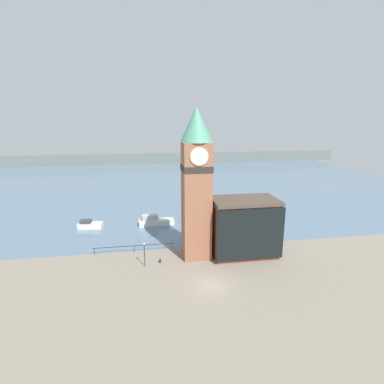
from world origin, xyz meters
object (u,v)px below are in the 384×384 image
(boat_near, at_px, (155,221))
(mooring_bollard_near, at_px, (160,260))
(pier_building, at_px, (244,227))
(boat_far, at_px, (90,225))
(lamp_post, at_px, (144,250))
(clock_tower, at_px, (196,181))

(boat_near, bearing_deg, mooring_bollard_near, -94.47)
(pier_building, relative_size, boat_far, 2.10)
(boat_near, xyz_separation_m, lamp_post, (-2.18, -17.31, 1.77))
(pier_building, height_order, mooring_bollard_near, pier_building)
(pier_building, distance_m, boat_near, 20.70)
(boat_far, xyz_separation_m, mooring_bollard_near, (12.66, -16.99, -0.24))
(clock_tower, bearing_deg, boat_near, 110.73)
(pier_building, relative_size, mooring_bollard_near, 14.01)
(boat_far, bearing_deg, clock_tower, -33.12)
(pier_building, relative_size, boat_near, 1.41)
(boat_near, bearing_deg, pier_building, -54.88)
(clock_tower, relative_size, boat_near, 3.14)
(boat_near, bearing_deg, lamp_post, -101.86)
(boat_far, bearing_deg, lamp_post, -52.45)
(boat_far, xyz_separation_m, lamp_post, (10.42, -17.74, 1.95))
(lamp_post, bearing_deg, boat_far, 120.43)
(pier_building, distance_m, boat_far, 30.51)
(clock_tower, xyz_separation_m, boat_near, (-5.69, 15.05, -11.02))
(clock_tower, relative_size, pier_building, 2.22)
(clock_tower, distance_m, lamp_post, 12.35)
(clock_tower, distance_m, mooring_bollard_near, 12.83)
(boat_near, height_order, mooring_bollard_near, boat_near)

